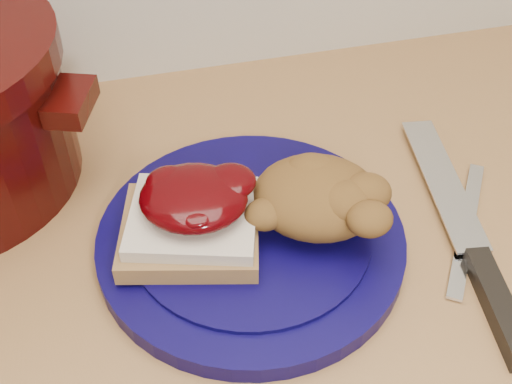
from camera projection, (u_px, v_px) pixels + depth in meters
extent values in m
cylinder|color=#080439|center=(251.00, 240.00, 0.60)|extent=(0.36, 0.36, 0.02)
cube|color=olive|center=(190.00, 231.00, 0.57)|extent=(0.14, 0.13, 0.02)
cube|color=beige|center=(193.00, 217.00, 0.56)|extent=(0.13, 0.12, 0.01)
ellipsoid|color=#330103|center=(193.00, 197.00, 0.55)|extent=(0.12, 0.11, 0.03)
ellipsoid|color=brown|center=(317.00, 197.00, 0.58)|extent=(0.14, 0.13, 0.06)
cube|color=black|center=(498.00, 306.00, 0.54)|extent=(0.04, 0.12, 0.02)
cube|color=silver|center=(443.00, 181.00, 0.65)|extent=(0.06, 0.20, 0.00)
cube|color=silver|center=(467.00, 226.00, 0.62)|extent=(0.12, 0.16, 0.00)
cube|color=black|center=(71.00, 102.00, 0.59)|extent=(0.05, 0.07, 0.02)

